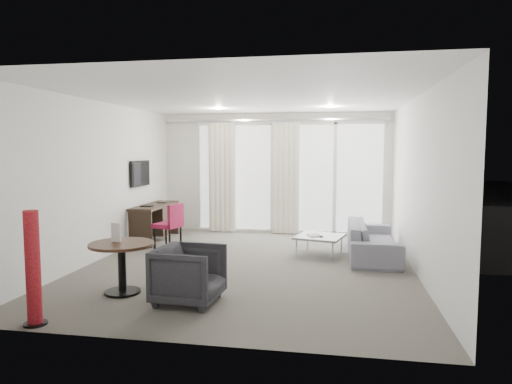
% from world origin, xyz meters
% --- Properties ---
extents(floor, '(5.00, 6.00, 0.00)m').
position_xyz_m(floor, '(0.00, 0.00, 0.00)').
color(floor, '#5B574E').
rests_on(floor, ground).
extents(ceiling, '(5.00, 6.00, 0.00)m').
position_xyz_m(ceiling, '(0.00, 0.00, 2.60)').
color(ceiling, white).
rests_on(ceiling, ground).
extents(wall_left, '(0.00, 6.00, 2.60)m').
position_xyz_m(wall_left, '(-2.50, 0.00, 1.30)').
color(wall_left, silver).
rests_on(wall_left, ground).
extents(wall_right, '(0.00, 6.00, 2.60)m').
position_xyz_m(wall_right, '(2.50, 0.00, 1.30)').
color(wall_right, silver).
rests_on(wall_right, ground).
extents(wall_front, '(5.00, 0.00, 2.60)m').
position_xyz_m(wall_front, '(0.00, -3.00, 1.30)').
color(wall_front, silver).
rests_on(wall_front, ground).
extents(window_panel, '(4.00, 0.02, 2.38)m').
position_xyz_m(window_panel, '(0.30, 2.98, 1.20)').
color(window_panel, white).
rests_on(window_panel, ground).
extents(window_frame, '(4.10, 0.06, 2.44)m').
position_xyz_m(window_frame, '(0.30, 2.97, 1.20)').
color(window_frame, white).
rests_on(window_frame, ground).
extents(curtain_left, '(0.60, 0.20, 2.38)m').
position_xyz_m(curtain_left, '(-1.15, 2.82, 1.20)').
color(curtain_left, silver).
rests_on(curtain_left, ground).
extents(curtain_right, '(0.60, 0.20, 2.38)m').
position_xyz_m(curtain_right, '(0.25, 2.82, 1.20)').
color(curtain_right, silver).
rests_on(curtain_right, ground).
extents(curtain_track, '(4.80, 0.04, 0.04)m').
position_xyz_m(curtain_track, '(0.00, 2.82, 2.45)').
color(curtain_track, '#B2B2B7').
rests_on(curtain_track, ceiling).
extents(downlight_a, '(0.12, 0.12, 0.02)m').
position_xyz_m(downlight_a, '(-0.90, 1.60, 2.59)').
color(downlight_a, '#FFE0B2').
rests_on(downlight_a, ceiling).
extents(downlight_b, '(0.12, 0.12, 0.02)m').
position_xyz_m(downlight_b, '(1.20, 1.60, 2.59)').
color(downlight_b, '#FFE0B2').
rests_on(downlight_b, ceiling).
extents(desk, '(0.48, 1.52, 0.71)m').
position_xyz_m(desk, '(-2.24, 1.64, 0.36)').
color(desk, black).
rests_on(desk, floor).
extents(tv, '(0.05, 0.80, 0.50)m').
position_xyz_m(tv, '(-2.46, 1.45, 1.35)').
color(tv, black).
rests_on(tv, wall_left).
extents(desk_chair, '(0.55, 0.53, 0.83)m').
position_xyz_m(desk_chair, '(-1.72, 0.97, 0.41)').
color(desk_chair, maroon).
rests_on(desk_chair, floor).
extents(round_table, '(1.02, 1.02, 0.64)m').
position_xyz_m(round_table, '(-1.31, -1.68, 0.32)').
color(round_table, '#331D11').
rests_on(round_table, floor).
extents(menu_card, '(0.13, 0.04, 0.24)m').
position_xyz_m(menu_card, '(-1.41, -1.63, 0.72)').
color(menu_card, white).
rests_on(menu_card, round_table).
extents(red_lamp, '(0.27, 0.27, 1.19)m').
position_xyz_m(red_lamp, '(-1.72, -2.82, 0.60)').
color(red_lamp, maroon).
rests_on(red_lamp, floor).
extents(tub_armchair, '(0.80, 0.78, 0.68)m').
position_xyz_m(tub_armchair, '(-0.36, -1.89, 0.34)').
color(tub_armchair, '#26252A').
rests_on(tub_armchair, floor).
extents(coffee_table, '(0.91, 0.91, 0.34)m').
position_xyz_m(coffee_table, '(1.06, 0.87, 0.17)').
color(coffee_table, gray).
rests_on(coffee_table, floor).
extents(remote, '(0.12, 0.19, 0.02)m').
position_xyz_m(remote, '(1.07, 0.79, 0.36)').
color(remote, black).
rests_on(remote, coffee_table).
extents(magazine, '(0.32, 0.36, 0.02)m').
position_xyz_m(magazine, '(0.98, 0.86, 0.36)').
color(magazine, gray).
rests_on(magazine, coffee_table).
extents(sofa, '(0.79, 2.02, 0.59)m').
position_xyz_m(sofa, '(1.95, 0.91, 0.29)').
color(sofa, slate).
rests_on(sofa, floor).
extents(terrace_slab, '(5.60, 3.00, 0.12)m').
position_xyz_m(terrace_slab, '(0.30, 4.50, -0.06)').
color(terrace_slab, '#4D4D50').
rests_on(terrace_slab, ground).
extents(rattan_chair_a, '(0.76, 0.76, 0.91)m').
position_xyz_m(rattan_chair_a, '(1.02, 4.11, 0.46)').
color(rattan_chair_a, brown).
rests_on(rattan_chair_a, terrace_slab).
extents(rattan_chair_b, '(0.64, 0.64, 0.72)m').
position_xyz_m(rattan_chair_b, '(1.46, 5.11, 0.36)').
color(rattan_chair_b, brown).
rests_on(rattan_chair_b, terrace_slab).
extents(rattan_table, '(0.57, 0.57, 0.46)m').
position_xyz_m(rattan_table, '(1.58, 4.70, 0.23)').
color(rattan_table, brown).
rests_on(rattan_table, terrace_slab).
extents(balustrade, '(5.50, 0.06, 1.05)m').
position_xyz_m(balustrade, '(0.30, 5.95, 0.50)').
color(balustrade, '#B2B2B7').
rests_on(balustrade, terrace_slab).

